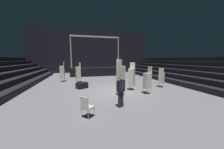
# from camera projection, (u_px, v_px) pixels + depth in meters

# --- Properties ---
(ground_plane) EXTENTS (22.00, 30.00, 0.10)m
(ground_plane) POSITION_uv_depth(u_px,v_px,m) (112.00, 92.00, 9.44)
(ground_plane) COLOR slate
(arena_end_wall) EXTENTS (22.00, 0.30, 8.00)m
(arena_end_wall) POSITION_uv_depth(u_px,v_px,m) (91.00, 51.00, 23.32)
(arena_end_wall) COLOR black
(arena_end_wall) RESTS_ON ground_plane
(bleacher_bank_right) EXTENTS (4.50, 24.00, 2.70)m
(bleacher_bank_right) POSITION_uv_depth(u_px,v_px,m) (192.00, 70.00, 12.47)
(bleacher_bank_right) COLOR black
(bleacher_bank_right) RESTS_ON ground_plane
(stage_riser) EXTENTS (7.24, 2.64, 5.73)m
(stage_riser) POSITION_uv_depth(u_px,v_px,m) (95.00, 71.00, 18.92)
(stage_riser) COLOR black
(stage_riser) RESTS_ON ground_plane
(man_with_tie) EXTENTS (0.56, 0.37, 1.68)m
(man_with_tie) POSITION_uv_depth(u_px,v_px,m) (121.00, 89.00, 6.28)
(man_with_tie) COLOR black
(man_with_tie) RESTS_ON ground_plane
(chair_stack_front_left) EXTENTS (0.45, 0.45, 2.22)m
(chair_stack_front_left) POSITION_uv_depth(u_px,v_px,m) (62.00, 72.00, 13.42)
(chair_stack_front_left) COLOR #B2B5BA
(chair_stack_front_left) RESTS_ON ground_plane
(chair_stack_front_right) EXTENTS (0.49, 0.49, 1.96)m
(chair_stack_front_right) POSITION_uv_depth(u_px,v_px,m) (147.00, 80.00, 8.75)
(chair_stack_front_right) COLOR #B2B5BA
(chair_stack_front_right) RESTS_ON ground_plane
(chair_stack_mid_left) EXTENTS (0.62, 0.62, 2.22)m
(chair_stack_mid_left) POSITION_uv_depth(u_px,v_px,m) (132.00, 76.00, 9.77)
(chair_stack_mid_left) COLOR #B2B5BA
(chair_stack_mid_left) RESTS_ON ground_plane
(chair_stack_mid_right) EXTENTS (0.61, 0.61, 2.48)m
(chair_stack_mid_right) POSITION_uv_depth(u_px,v_px,m) (121.00, 78.00, 8.29)
(chair_stack_mid_right) COLOR #B2B5BA
(chair_stack_mid_right) RESTS_ON ground_plane
(chair_stack_mid_centre) EXTENTS (0.52, 0.52, 1.88)m
(chair_stack_mid_centre) POSITION_uv_depth(u_px,v_px,m) (132.00, 72.00, 14.48)
(chair_stack_mid_centre) COLOR #B2B5BA
(chair_stack_mid_centre) RESTS_ON ground_plane
(chair_stack_rear_left) EXTENTS (0.46, 0.46, 2.31)m
(chair_stack_rear_left) POSITION_uv_depth(u_px,v_px,m) (119.00, 71.00, 13.63)
(chair_stack_rear_left) COLOR #B2B5BA
(chair_stack_rear_left) RESTS_ON ground_plane
(chair_stack_rear_right) EXTENTS (0.62, 0.62, 1.71)m
(chair_stack_rear_right) POSITION_uv_depth(u_px,v_px,m) (162.00, 78.00, 10.88)
(chair_stack_rear_right) COLOR #B2B5BA
(chair_stack_rear_right) RESTS_ON ground_plane
(chair_stack_rear_centre) EXTENTS (0.56, 0.56, 2.14)m
(chair_stack_rear_centre) POSITION_uv_depth(u_px,v_px,m) (78.00, 72.00, 13.10)
(chair_stack_rear_centre) COLOR #B2B5BA
(chair_stack_rear_centre) RESTS_ON ground_plane
(equipment_road_case) EXTENTS (1.08, 0.97, 0.50)m
(equipment_road_case) POSITION_uv_depth(u_px,v_px,m) (82.00, 85.00, 10.49)
(equipment_road_case) COLOR black
(equipment_road_case) RESTS_ON ground_plane
(loose_chair_near_man) EXTENTS (0.62, 0.62, 0.95)m
(loose_chair_near_man) POSITION_uv_depth(u_px,v_px,m) (87.00, 106.00, 5.14)
(loose_chair_near_man) COLOR #B2B5BA
(loose_chair_near_man) RESTS_ON ground_plane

